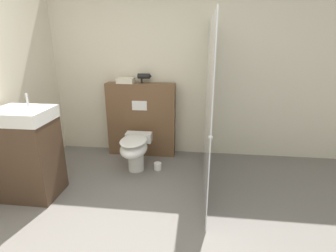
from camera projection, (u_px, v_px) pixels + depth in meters
The scene contains 8 objects.
wall_back at pixel (155, 72), 3.91m from camera, with size 8.00×0.06×2.50m.
partition_panel at pixel (141, 120), 3.99m from camera, with size 1.03×0.21×1.11m.
shower_glass at pixel (208, 107), 3.02m from camera, with size 0.04×1.83×1.96m.
toilet at pixel (135, 149), 3.51m from camera, with size 0.37×0.64×0.48m.
sink_vanity at pixel (29, 153), 2.91m from camera, with size 0.59×0.49×1.17m.
hair_drier at pixel (144, 76), 3.80m from camera, with size 0.20×0.08×0.14m.
folded_towel at pixel (126, 80), 3.81m from camera, with size 0.24×0.19×0.08m.
spare_toilet_roll at pixel (158, 166), 3.63m from camera, with size 0.10×0.10×0.10m.
Camera 1 is at (0.66, -1.66, 1.73)m, focal length 28.00 mm.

